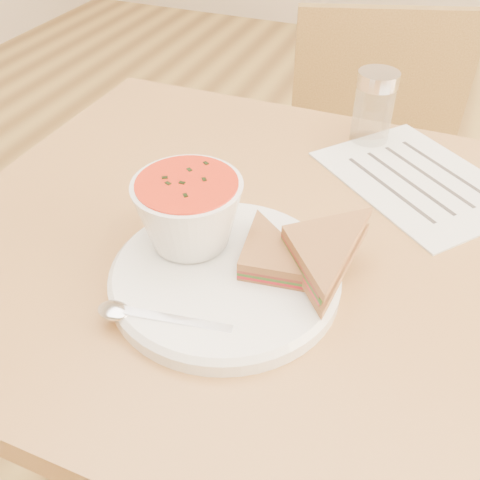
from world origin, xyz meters
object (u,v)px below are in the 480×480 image
at_px(chair_far, 370,228).
at_px(dining_table, 310,420).
at_px(plate, 225,277).
at_px(soup_bowl, 189,215).
at_px(condiment_shaker, 373,107).

bearing_deg(chair_far, dining_table, 72.63).
bearing_deg(plate, chair_far, 80.52).
bearing_deg(dining_table, chair_far, 90.63).
relative_size(chair_far, plate, 3.29).
height_order(dining_table, chair_far, chair_far).
height_order(plate, soup_bowl, soup_bowl).
height_order(chair_far, soup_bowl, soup_bowl).
distance_m(chair_far, condiment_shaker, 0.43).
bearing_deg(soup_bowl, dining_table, 24.23).
relative_size(dining_table, chair_far, 1.18).
height_order(dining_table, condiment_shaker, condiment_shaker).
distance_m(plate, soup_bowl, 0.08).
bearing_deg(chair_far, condiment_shaker, 67.97).
xyz_separation_m(soup_bowl, condiment_shaker, (0.14, 0.35, -0.00)).
height_order(dining_table, plate, plate).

